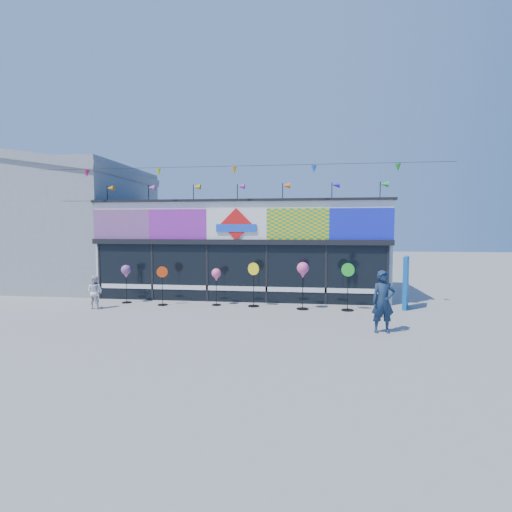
% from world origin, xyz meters
% --- Properties ---
extents(ground, '(80.00, 80.00, 0.00)m').
position_xyz_m(ground, '(0.00, 0.00, 0.00)').
color(ground, gray).
rests_on(ground, ground).
extents(kite_shop, '(16.00, 5.70, 5.31)m').
position_xyz_m(kite_shop, '(0.00, 5.94, 2.05)').
color(kite_shop, silver).
rests_on(kite_shop, ground).
extents(neighbour_building, '(8.18, 7.20, 6.87)m').
position_xyz_m(neighbour_building, '(-10.00, 7.00, 3.20)').
color(neighbour_building, gray).
rests_on(neighbour_building, ground).
extents(blue_sign, '(0.42, 0.96, 1.91)m').
position_xyz_m(blue_sign, '(6.37, 3.00, 0.96)').
color(blue_sign, '#0B56A8').
rests_on(blue_sign, ground).
extents(spinner_0, '(0.38, 0.38, 1.50)m').
position_xyz_m(spinner_0, '(-4.28, 2.67, 1.20)').
color(spinner_0, black).
rests_on(spinner_0, ground).
extents(spinner_1, '(0.41, 0.38, 1.49)m').
position_xyz_m(spinner_1, '(-2.69, 2.39, 0.79)').
color(spinner_1, black).
rests_on(spinner_1, ground).
extents(spinner_2, '(0.36, 0.36, 1.42)m').
position_xyz_m(spinner_2, '(-0.64, 2.65, 1.13)').
color(spinner_2, black).
rests_on(spinner_2, ground).
extents(spinner_3, '(0.45, 0.42, 1.66)m').
position_xyz_m(spinner_3, '(0.79, 2.61, 0.88)').
color(spinner_3, black).
rests_on(spinner_3, ground).
extents(spinner_4, '(0.44, 0.44, 1.72)m').
position_xyz_m(spinner_4, '(2.63, 2.33, 1.38)').
color(spinner_4, black).
rests_on(spinner_4, ground).
extents(spinner_5, '(0.46, 0.43, 1.71)m').
position_xyz_m(spinner_5, '(4.23, 2.31, 0.90)').
color(spinner_5, black).
rests_on(spinner_5, ground).
extents(adult_man, '(0.69, 0.51, 1.76)m').
position_xyz_m(adult_man, '(4.93, -0.63, 0.88)').
color(adult_man, '#142640').
rests_on(adult_man, ground).
extents(child, '(0.64, 0.42, 1.23)m').
position_xyz_m(child, '(-4.92, 1.47, 0.61)').
color(child, silver).
rests_on(child, ground).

